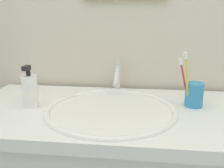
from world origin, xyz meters
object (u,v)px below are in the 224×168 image
Objects in this scene: toothbrush_yellow at (187,77)px; toothbrush_cup at (194,95)px; toothbrush_red at (184,78)px; soap_dispenser at (30,91)px; faucet at (117,77)px.

toothbrush_cup is at bearing 35.45° from toothbrush_yellow.
toothbrush_red reaches higher than toothbrush_cup.
toothbrush_cup is at bearing -7.46° from toothbrush_red.
toothbrush_red is at bearing 99.14° from toothbrush_yellow.
toothbrush_cup is 0.57× the size of soap_dispenser.
faucet is 0.88× the size of toothbrush_red.
toothbrush_yellow is (-0.04, -0.03, 0.07)m from toothbrush_cup.
toothbrush_yellow is at bearing -80.86° from toothbrush_red.
toothbrush_red is (-0.04, 0.01, 0.06)m from toothbrush_cup.
toothbrush_cup is 0.61m from soap_dispenser.
toothbrush_cup is at bearing -26.33° from faucet.
faucet is at bearing 151.08° from toothbrush_red.
toothbrush_yellow reaches higher than soap_dispenser.
toothbrush_yellow reaches higher than toothbrush_cup.
soap_dispenser is at bearing -143.17° from faucet.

